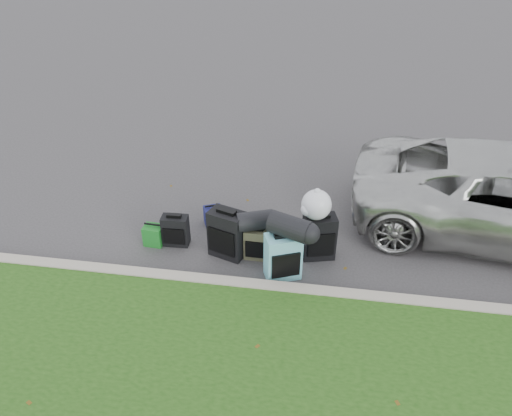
# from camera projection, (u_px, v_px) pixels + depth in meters

# --- Properties ---
(ground) EXTENTS (120.00, 120.00, 0.00)m
(ground) POSITION_uv_depth(u_px,v_px,m) (261.00, 246.00, 7.55)
(ground) COLOR #383535
(ground) RESTS_ON ground
(curb) EXTENTS (120.00, 0.18, 0.15)m
(curb) POSITION_uv_depth(u_px,v_px,m) (250.00, 287.00, 6.68)
(curb) COLOR #9E937F
(curb) RESTS_ON ground
(suitcase_small_black) EXTENTS (0.40, 0.23, 0.49)m
(suitcase_small_black) POSITION_uv_depth(u_px,v_px,m) (176.00, 230.00, 7.47)
(suitcase_small_black) COLOR black
(suitcase_small_black) RESTS_ON ground
(suitcase_large_black_left) EXTENTS (0.58, 0.45, 0.73)m
(suitcase_large_black_left) POSITION_uv_depth(u_px,v_px,m) (227.00, 234.00, 7.19)
(suitcase_large_black_left) COLOR black
(suitcase_large_black_left) RESTS_ON ground
(suitcase_olive) EXTENTS (0.36, 0.23, 0.49)m
(suitcase_olive) POSITION_uv_depth(u_px,v_px,m) (257.00, 243.00, 7.20)
(suitcase_olive) COLOR #43402B
(suitcase_olive) RESTS_ON ground
(suitcase_teal) EXTENTS (0.55, 0.44, 0.68)m
(suitcase_teal) POSITION_uv_depth(u_px,v_px,m) (283.00, 256.00, 6.80)
(suitcase_teal) COLOR #5497A5
(suitcase_teal) RESTS_ON ground
(suitcase_large_black_right) EXTENTS (0.51, 0.38, 0.69)m
(suitcase_large_black_right) POSITION_uv_depth(u_px,v_px,m) (319.00, 237.00, 7.16)
(suitcase_large_black_right) COLOR black
(suitcase_large_black_right) RESTS_ON ground
(tote_green) EXTENTS (0.29, 0.24, 0.32)m
(tote_green) POSITION_uv_depth(u_px,v_px,m) (154.00, 235.00, 7.52)
(tote_green) COLOR #186F20
(tote_green) RESTS_ON ground
(tote_navy) EXTENTS (0.34, 0.31, 0.29)m
(tote_navy) POSITION_uv_depth(u_px,v_px,m) (213.00, 215.00, 7.98)
(tote_navy) COLOR #171A53
(tote_navy) RESTS_ON ground
(duffel_left) EXTENTS (0.58, 0.45, 0.28)m
(duffel_left) POSITION_uv_depth(u_px,v_px,m) (255.00, 221.00, 7.01)
(duffel_left) COLOR black
(duffel_left) RESTS_ON suitcase_olive
(duffel_right) EXTENTS (0.63, 0.49, 0.31)m
(duffel_right) POSITION_uv_depth(u_px,v_px,m) (290.00, 227.00, 6.52)
(duffel_right) COLOR black
(duffel_right) RESTS_ON suitcase_teal
(trash_bag) EXTENTS (0.42, 0.42, 0.42)m
(trash_bag) POSITION_uv_depth(u_px,v_px,m) (316.00, 205.00, 6.86)
(trash_bag) COLOR white
(trash_bag) RESTS_ON suitcase_large_black_right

